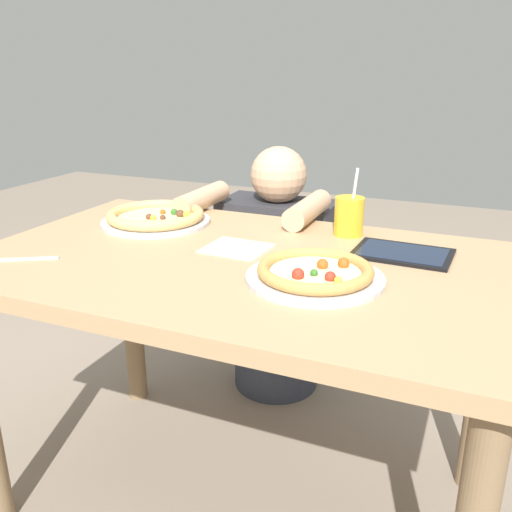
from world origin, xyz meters
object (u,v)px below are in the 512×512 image
at_px(pizza_near, 315,273).
at_px(pizza_far, 156,217).
at_px(tablet, 403,253).
at_px(diner_seated, 276,287).
at_px(drink_cup_colored, 349,216).
at_px(fork, 12,260).

relative_size(pizza_near, pizza_far, 0.95).
bearing_deg(tablet, pizza_far, 179.67).
bearing_deg(diner_seated, drink_cup_colored, -43.49).
xyz_separation_m(pizza_far, diner_seated, (0.23, 0.43, -0.35)).
bearing_deg(pizza_far, pizza_near, -24.01).
distance_m(pizza_near, fork, 0.75).
relative_size(fork, tablet, 0.74).
bearing_deg(fork, drink_cup_colored, 37.21).
bearing_deg(pizza_near, pizza_far, 155.99).
distance_m(tablet, diner_seated, 0.75).
distance_m(drink_cup_colored, fork, 0.89).
relative_size(pizza_near, tablet, 1.26).
bearing_deg(pizza_far, fork, -108.80).
xyz_separation_m(pizza_near, fork, (-0.73, -0.16, -0.02)).
bearing_deg(pizza_near, fork, -167.34).
height_order(drink_cup_colored, fork, drink_cup_colored).
xyz_separation_m(fork, diner_seated, (0.37, 0.86, -0.34)).
relative_size(fork, diner_seated, 0.20).
distance_m(fork, tablet, 0.98).
height_order(pizza_far, fork, pizza_far).
relative_size(tablet, diner_seated, 0.26).
bearing_deg(tablet, fork, -154.50).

